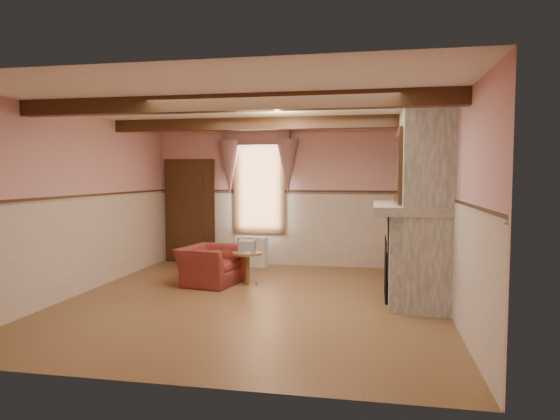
% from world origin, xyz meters
% --- Properties ---
extents(floor, '(5.50, 6.00, 0.01)m').
position_xyz_m(floor, '(0.00, 0.00, 0.00)').
color(floor, brown).
rests_on(floor, ground).
extents(ceiling, '(5.50, 6.00, 0.01)m').
position_xyz_m(ceiling, '(0.00, 0.00, 2.80)').
color(ceiling, silver).
rests_on(ceiling, wall_back).
extents(wall_back, '(5.50, 0.02, 2.80)m').
position_xyz_m(wall_back, '(0.00, 3.00, 1.40)').
color(wall_back, '#CC8E8D').
rests_on(wall_back, floor).
extents(wall_front, '(5.50, 0.02, 2.80)m').
position_xyz_m(wall_front, '(0.00, -3.00, 1.40)').
color(wall_front, '#CC8E8D').
rests_on(wall_front, floor).
extents(wall_left, '(0.02, 6.00, 2.80)m').
position_xyz_m(wall_left, '(-2.75, 0.00, 1.40)').
color(wall_left, '#CC8E8D').
rests_on(wall_left, floor).
extents(wall_right, '(0.02, 6.00, 2.80)m').
position_xyz_m(wall_right, '(2.75, 0.00, 1.40)').
color(wall_right, '#CC8E8D').
rests_on(wall_right, floor).
extents(wainscot, '(5.50, 6.00, 1.50)m').
position_xyz_m(wainscot, '(0.00, 0.00, 0.75)').
color(wainscot, beige).
rests_on(wainscot, floor).
extents(chair_rail, '(5.50, 6.00, 0.08)m').
position_xyz_m(chair_rail, '(0.00, 0.00, 1.50)').
color(chair_rail, black).
rests_on(chair_rail, wainscot).
extents(firebox, '(0.20, 0.95, 0.90)m').
position_xyz_m(firebox, '(2.00, 0.60, 0.45)').
color(firebox, black).
rests_on(firebox, floor).
extents(armchair, '(1.03, 1.13, 0.64)m').
position_xyz_m(armchair, '(-0.98, 0.95, 0.32)').
color(armchair, maroon).
rests_on(armchair, floor).
extents(side_table, '(0.59, 0.59, 0.55)m').
position_xyz_m(side_table, '(-0.36, 1.04, 0.28)').
color(side_table, brown).
rests_on(side_table, floor).
extents(book_stack, '(0.29, 0.35, 0.20)m').
position_xyz_m(book_stack, '(-0.36, 1.05, 0.65)').
color(book_stack, '#B7AD8C').
rests_on(book_stack, side_table).
extents(radiator, '(0.72, 0.35, 0.60)m').
position_xyz_m(radiator, '(-0.72, 2.70, 0.30)').
color(radiator, silver).
rests_on(radiator, floor).
extents(bowl, '(0.37, 0.37, 0.09)m').
position_xyz_m(bowl, '(2.24, 0.56, 1.47)').
color(bowl, brown).
rests_on(bowl, mantel).
extents(mantel_clock, '(0.14, 0.24, 0.20)m').
position_xyz_m(mantel_clock, '(2.24, 1.40, 1.52)').
color(mantel_clock, black).
rests_on(mantel_clock, mantel).
extents(oil_lamp, '(0.11, 0.11, 0.28)m').
position_xyz_m(oil_lamp, '(2.24, 1.10, 1.56)').
color(oil_lamp, gold).
rests_on(oil_lamp, mantel).
extents(candle_red, '(0.06, 0.06, 0.16)m').
position_xyz_m(candle_red, '(2.24, -0.21, 1.50)').
color(candle_red, '#A11713').
rests_on(candle_red, mantel).
extents(jar_yellow, '(0.06, 0.06, 0.12)m').
position_xyz_m(jar_yellow, '(2.24, 0.29, 1.48)').
color(jar_yellow, gold).
rests_on(jar_yellow, mantel).
extents(fireplace, '(0.85, 2.00, 2.80)m').
position_xyz_m(fireplace, '(2.42, 0.60, 1.40)').
color(fireplace, gray).
rests_on(fireplace, floor).
extents(mantel, '(1.05, 2.05, 0.12)m').
position_xyz_m(mantel, '(2.24, 0.60, 1.36)').
color(mantel, gray).
rests_on(mantel, fireplace).
extents(overmantel_mirror, '(0.06, 1.44, 1.04)m').
position_xyz_m(overmantel_mirror, '(2.06, 0.60, 1.97)').
color(overmantel_mirror, silver).
rests_on(overmantel_mirror, fireplace).
extents(door, '(1.10, 0.10, 2.10)m').
position_xyz_m(door, '(-2.10, 2.94, 1.05)').
color(door, black).
rests_on(door, floor).
extents(window, '(1.06, 0.08, 2.02)m').
position_xyz_m(window, '(-0.60, 2.97, 1.65)').
color(window, white).
rests_on(window, wall_back).
extents(window_drapes, '(1.30, 0.14, 1.40)m').
position_xyz_m(window_drapes, '(-0.60, 2.88, 2.25)').
color(window_drapes, gray).
rests_on(window_drapes, wall_back).
extents(ceiling_beam_front, '(5.50, 0.18, 0.20)m').
position_xyz_m(ceiling_beam_front, '(0.00, -1.20, 2.70)').
color(ceiling_beam_front, black).
rests_on(ceiling_beam_front, ceiling).
extents(ceiling_beam_back, '(5.50, 0.18, 0.20)m').
position_xyz_m(ceiling_beam_back, '(0.00, 1.20, 2.70)').
color(ceiling_beam_back, black).
rests_on(ceiling_beam_back, ceiling).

